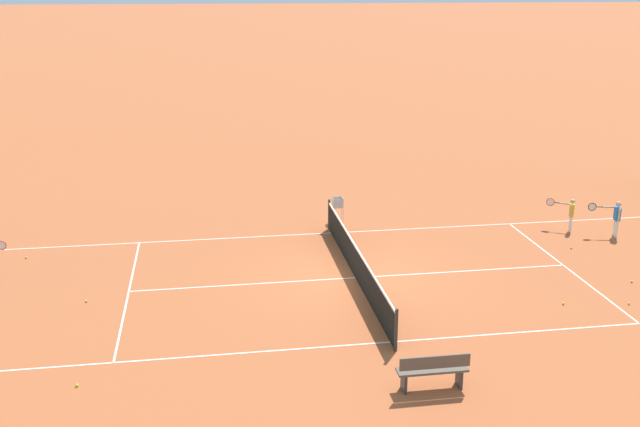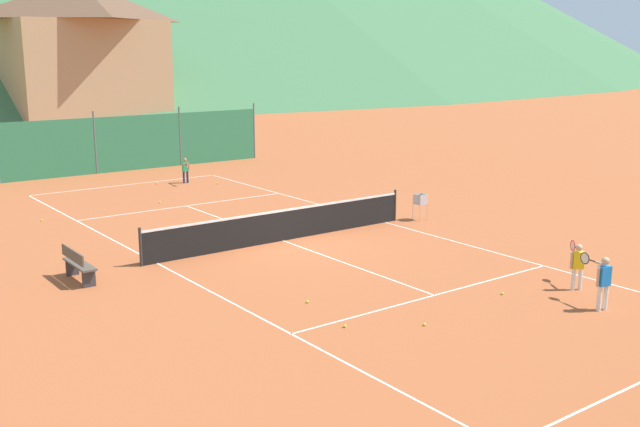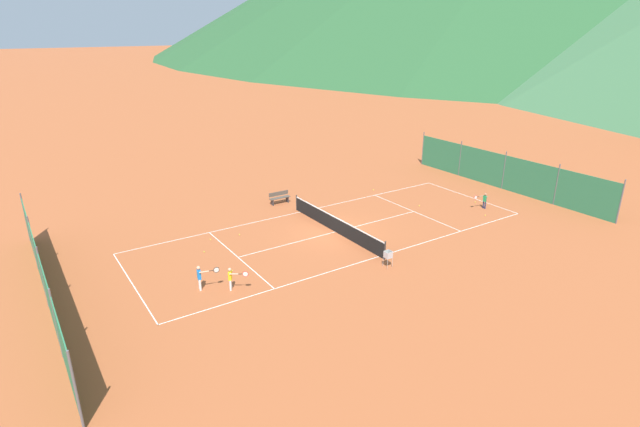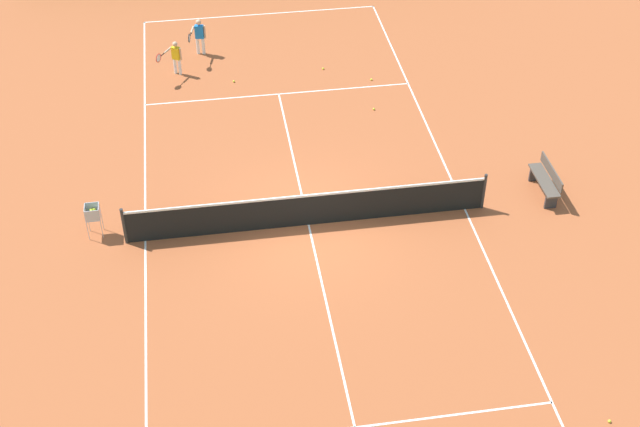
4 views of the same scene
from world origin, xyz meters
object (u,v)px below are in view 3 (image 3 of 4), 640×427
at_px(tennis_ball_alley_left, 475,202).
at_px(ball_hopper, 388,255).
at_px(tennis_ball_mid_court, 210,240).
at_px(player_near_service, 200,276).
at_px(player_far_baseline, 231,277).
at_px(tennis_ball_by_net_right, 419,206).
at_px(tennis_ball_far_corner, 485,215).
at_px(tennis_ball_near_corner, 239,235).
at_px(tennis_ball_service_box, 232,271).
at_px(courtside_bench, 279,197).
at_px(tennis_net, 336,224).
at_px(player_near_baseline, 484,200).
at_px(tennis_ball_alley_right, 373,190).
at_px(tennis_ball_by_net_left, 204,252).

relative_size(tennis_ball_alley_left, ball_hopper, 0.07).
bearing_deg(tennis_ball_mid_court, player_near_service, -25.76).
bearing_deg(player_far_baseline, tennis_ball_by_net_right, 103.15).
xyz_separation_m(tennis_ball_far_corner, tennis_ball_near_corner, (-5.88, -14.81, 0.00)).
xyz_separation_m(tennis_ball_far_corner, tennis_ball_service_box, (-1.85, -17.08, 0.00)).
bearing_deg(tennis_ball_alley_left, tennis_ball_far_corner, -35.88).
relative_size(tennis_ball_far_corner, tennis_ball_near_corner, 1.00).
height_order(tennis_ball_service_box, courtside_bench, courtside_bench).
distance_m(tennis_ball_far_corner, courtside_bench, 13.86).
height_order(tennis_ball_alley_left, tennis_ball_service_box, same).
height_order(tennis_net, player_far_baseline, player_far_baseline).
relative_size(tennis_ball_near_corner, courtside_bench, 0.04).
distance_m(tennis_net, player_far_baseline, 8.66).
distance_m(player_near_baseline, tennis_ball_far_corner, 1.52).
bearing_deg(player_near_baseline, tennis_ball_alley_left, 154.65).
bearing_deg(tennis_ball_alley_right, ball_hopper, -35.91).
xyz_separation_m(tennis_ball_alley_left, tennis_ball_service_box, (0.26, -18.60, 0.00)).
xyz_separation_m(tennis_net, player_far_baseline, (3.07, -8.10, 0.17)).
height_order(player_near_baseline, courtside_bench, player_near_baseline).
xyz_separation_m(player_near_service, tennis_ball_far_corner, (0.91, 19.06, -0.68)).
height_order(tennis_net, ball_hopper, tennis_net).
height_order(player_near_baseline, tennis_ball_by_net_right, player_near_baseline).
xyz_separation_m(player_far_baseline, tennis_ball_alley_right, (-8.12, 15.15, -0.63)).
bearing_deg(courtside_bench, tennis_ball_near_corner, -52.59).
relative_size(player_near_baseline, tennis_ball_alley_left, 16.53).
xyz_separation_m(player_near_baseline, player_near_service, (0.07, -20.05, 0.07)).
distance_m(tennis_ball_mid_court, tennis_ball_by_net_left, 1.67).
xyz_separation_m(player_near_service, tennis_ball_near_corner, (-4.98, 4.25, -0.68)).
distance_m(player_near_baseline, tennis_ball_by_net_right, 4.33).
distance_m(player_far_baseline, tennis_ball_far_corner, 17.87).
distance_m(tennis_ball_by_net_left, tennis_ball_service_box, 2.93).
bearing_deg(tennis_ball_alley_right, tennis_ball_alley_left, 34.67).
relative_size(tennis_ball_by_net_right, tennis_ball_alley_left, 1.00).
relative_size(tennis_ball_alley_right, ball_hopper, 0.07).
bearing_deg(tennis_net, ball_hopper, -4.79).
bearing_deg(tennis_ball_mid_court, tennis_ball_service_box, -7.36).
bearing_deg(player_near_service, tennis_ball_service_box, 115.43).
xyz_separation_m(tennis_ball_by_net_left, courtside_bench, (-4.75, 7.37, 0.42)).
bearing_deg(tennis_ball_by_net_right, tennis_ball_mid_court, -99.69).
bearing_deg(tennis_ball_by_net_right, tennis_ball_service_box, -82.75).
height_order(tennis_ball_far_corner, tennis_ball_alley_right, same).
bearing_deg(courtside_bench, tennis_ball_mid_court, -62.56).
bearing_deg(ball_hopper, player_near_service, -108.97).
height_order(player_near_service, tennis_ball_by_net_right, player_near_service).
relative_size(player_near_baseline, courtside_bench, 0.73).
relative_size(tennis_net, courtside_bench, 6.12).
height_order(tennis_ball_by_net_right, tennis_ball_service_box, same).
bearing_deg(ball_hopper, tennis_ball_alley_right, 144.09).
distance_m(tennis_net, tennis_ball_near_corner, 5.76).
height_order(player_near_service, tennis_ball_near_corner, player_near_service).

